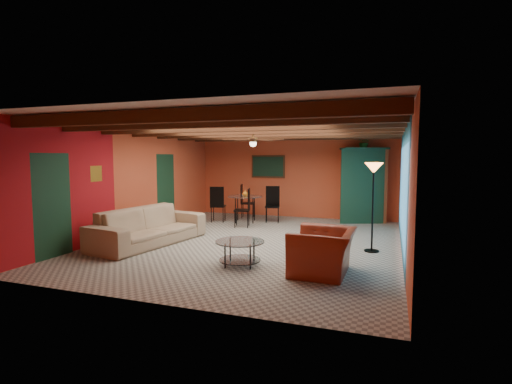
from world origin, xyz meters
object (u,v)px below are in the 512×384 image
at_px(coffee_table, 240,253).
at_px(armchair, 323,251).
at_px(potted_plant, 364,142).
at_px(dining_table, 245,204).
at_px(armoire, 363,186).
at_px(vase, 245,183).
at_px(floor_lamp, 373,207).
at_px(sofa, 149,226).

bearing_deg(coffee_table, armchair, 0.61).
relative_size(armchair, potted_plant, 2.50).
relative_size(armchair, dining_table, 0.55).
xyz_separation_m(armoire, vase, (-3.37, -1.19, 0.09)).
bearing_deg(vase, floor_lamp, -33.75).
xyz_separation_m(dining_table, floor_lamp, (3.82, -2.55, 0.39)).
distance_m(armchair, vase, 5.45).
relative_size(potted_plant, vase, 2.56).
relative_size(dining_table, floor_lamp, 1.13).
relative_size(coffee_table, dining_table, 0.43).
height_order(armchair, armoire, armoire).
bearing_deg(potted_plant, floor_lamp, -83.13).
xyz_separation_m(dining_table, potted_plant, (3.37, 1.19, 1.87)).
height_order(armchair, coffee_table, armchair).
bearing_deg(armchair, armoire, 178.25).
bearing_deg(coffee_table, dining_table, 109.88).
height_order(potted_plant, vase, potted_plant).
xyz_separation_m(potted_plant, vase, (-3.37, -1.19, -1.23)).
relative_size(armoire, floor_lamp, 1.17).
relative_size(dining_table, vase, 11.60).
xyz_separation_m(dining_table, armoire, (3.37, 1.19, 0.55)).
distance_m(armchair, coffee_table, 1.52).
height_order(dining_table, floor_lamp, floor_lamp).
distance_m(armoire, vase, 3.57).
height_order(armoire, floor_lamp, armoire).
height_order(sofa, armoire, armoire).
relative_size(floor_lamp, potted_plant, 4.02).
distance_m(potted_plant, vase, 3.78).
relative_size(armchair, floor_lamp, 0.62).
bearing_deg(dining_table, sofa, -105.78).
bearing_deg(vase, coffee_table, -70.12).
distance_m(sofa, vase, 3.71).
height_order(armoire, vase, armoire).
height_order(sofa, floor_lamp, floor_lamp).
bearing_deg(dining_table, armoire, 19.43).
xyz_separation_m(armchair, floor_lamp, (0.71, 1.85, 0.56)).
relative_size(armchair, armoire, 0.53).
xyz_separation_m(coffee_table, armoire, (1.77, 5.60, 0.86)).
xyz_separation_m(coffee_table, potted_plant, (1.77, 5.60, 2.19)).
bearing_deg(armoire, floor_lamp, -103.95).
bearing_deg(vase, dining_table, 0.00).
xyz_separation_m(sofa, armchair, (4.09, -0.91, -0.03)).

